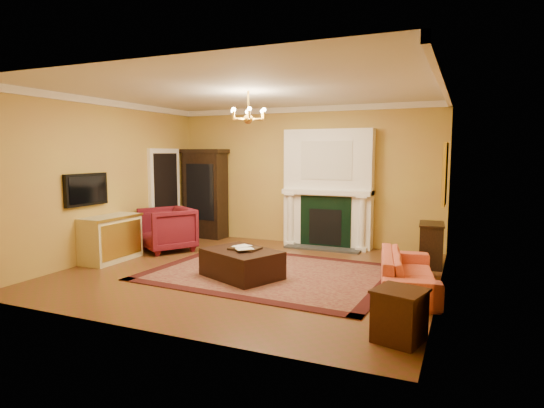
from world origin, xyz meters
The scene contains 26 objects.
floor centered at (0.00, 0.00, -0.01)m, with size 6.00×5.50×0.02m, color brown.
ceiling centered at (0.00, 0.00, 3.01)m, with size 6.00×5.50×0.02m, color silver.
wall_back centered at (0.00, 2.76, 1.50)m, with size 6.00×0.02×3.00m, color #B78441.
wall_front centered at (0.00, -2.76, 1.50)m, with size 6.00×0.02×3.00m, color #B78441.
wall_left centered at (-3.01, 0.00, 1.50)m, with size 0.02×5.50×3.00m, color #B78441.
wall_right centered at (3.01, 0.00, 1.50)m, with size 0.02×5.50×3.00m, color #B78441.
fireplace centered at (0.60, 2.57, 1.19)m, with size 1.90×0.70×2.50m.
crown_molding centered at (0.00, 0.96, 2.94)m, with size 6.00×5.50×0.12m.
doorway centered at (-2.95, 1.70, 1.05)m, with size 0.08×1.05×2.10m.
tv_panel centered at (-2.95, -0.60, 1.35)m, with size 0.09×0.95×0.58m.
gilt_mirror centered at (2.97, 1.40, 1.65)m, with size 0.06×0.76×1.05m.
chandelier centered at (0.00, 0.00, 2.61)m, with size 0.63×0.55×0.53m.
oriental_rug centered at (0.36, 0.08, 0.01)m, with size 3.90×2.93×0.02m, color #4B1018.
china_cabinet centered at (-2.38, 2.49, 1.00)m, with size 1.00×0.45×2.00m, color black.
wingback_armchair centered at (-2.29, 0.85, 0.49)m, with size 0.96×0.90×0.98m, color maroon.
pedestal_table centered at (-2.55, 1.11, 0.42)m, with size 0.41×0.41×0.73m.
commode centered at (-2.73, -0.28, 0.42)m, with size 0.54×1.13×0.84m, color beige.
coral_sofa centered at (2.59, -0.02, 0.38)m, with size 1.92×0.56×0.75m, color #E16147.
end_table centered at (2.72, -1.90, 0.27)m, with size 0.47×0.47×0.54m, color black.
console_table centered at (2.78, 1.61, 0.37)m, with size 0.38×0.67×0.75m, color black.
leather_ottoman centered at (0.05, -0.36, 0.24)m, with size 1.18×0.86×0.44m, color black.
ottoman_tray centered at (0.07, -0.30, 0.47)m, with size 0.46×0.35×0.03m, color black.
book_a centered at (-0.08, -0.27, 0.63)m, with size 0.21×0.03×0.29m, color gray.
book_b centered at (0.08, -0.39, 0.62)m, with size 0.19×0.02×0.26m, color gray.
topiary_left centered at (0.03, 2.53, 1.45)m, with size 0.15×0.15×0.40m.
topiary_right centered at (1.14, 2.53, 1.44)m, with size 0.14×0.14×0.38m.
Camera 1 is at (3.32, -6.72, 2.00)m, focal length 30.00 mm.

